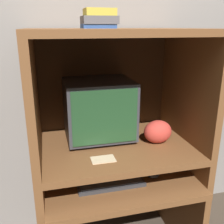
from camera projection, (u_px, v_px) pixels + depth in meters
The scene contains 10 objects.
wall_back at pixel (101, 55), 1.82m from camera, with size 6.00×0.06×2.60m.
desk_base at pixel (117, 203), 1.69m from camera, with size 0.96×0.72×0.62m.
desk_monitor_shelf at pixel (116, 150), 1.62m from camera, with size 0.96×0.67×0.18m.
hutch_upper at pixel (114, 71), 1.50m from camera, with size 0.96×0.67×0.68m.
crt_monitor at pixel (99, 109), 1.64m from camera, with size 0.41×0.37×0.38m.
keyboard at pixel (110, 182), 1.50m from camera, with size 0.38×0.16×0.03m.
mouse at pixel (154, 175), 1.56m from camera, with size 0.07×0.05×0.03m.
snack_bag at pixel (158, 132), 1.61m from camera, with size 0.17×0.13×0.14m.
book_stack at pixel (99, 19), 1.37m from camera, with size 0.19×0.14×0.10m.
paper_card at pixel (103, 159), 1.42m from camera, with size 0.13×0.08×0.00m.
Camera 1 is at (-0.39, -1.08, 1.49)m, focal length 42.00 mm.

